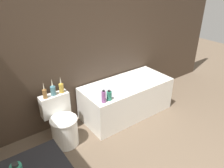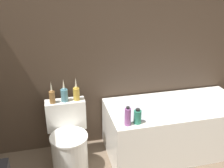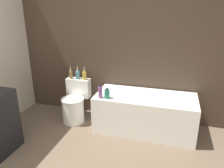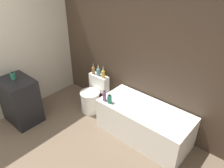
{
  "view_description": "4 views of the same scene",
  "coord_description": "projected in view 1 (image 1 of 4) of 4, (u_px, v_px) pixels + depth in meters",
  "views": [
    {
      "loc": [
        -1.27,
        -0.55,
        2.18
      ],
      "look_at": [
        0.34,
        1.65,
        0.77
      ],
      "focal_mm": 35.0,
      "sensor_mm": 36.0,
      "label": 1
    },
    {
      "loc": [
        -0.49,
        -0.43,
        1.88
      ],
      "look_at": [
        0.04,
        1.72,
        0.94
      ],
      "focal_mm": 42.0,
      "sensor_mm": 36.0,
      "label": 2
    },
    {
      "loc": [
        1.14,
        -1.19,
        1.83
      ],
      "look_at": [
        0.32,
        1.63,
        0.78
      ],
      "focal_mm": 35.0,
      "sensor_mm": 36.0,
      "label": 3
    },
    {
      "loc": [
        2.19,
        -0.56,
        2.62
      ],
      "look_at": [
        0.34,
        1.55,
        0.97
      ],
      "focal_mm": 35.0,
      "sensor_mm": 36.0,
      "label": 4
    }
  ],
  "objects": [
    {
      "name": "toilet",
      "position": [
        62.0,
        124.0,
        3.03
      ],
      "size": [
        0.4,
        0.51,
        0.68
      ],
      "color": "white",
      "rests_on": "ground"
    },
    {
      "name": "shampoo_bottle_short",
      "position": [
        109.0,
        96.0,
        3.04
      ],
      "size": [
        0.07,
        0.07,
        0.15
      ],
      "color": "#267259",
      "rests_on": "bathtub"
    },
    {
      "name": "vase_silver",
      "position": [
        53.0,
        90.0,
        2.95
      ],
      "size": [
        0.07,
        0.07,
        0.24
      ],
      "color": "teal",
      "rests_on": "toilet"
    },
    {
      "name": "wall_back_tiled",
      "position": [
        68.0,
        42.0,
        3.07
      ],
      "size": [
        6.4,
        0.06,
        2.6
      ],
      "color": "#423326",
      "rests_on": "ground_plane"
    },
    {
      "name": "vase_gold",
      "position": [
        45.0,
        93.0,
        2.87
      ],
      "size": [
        0.06,
        0.06,
        0.24
      ],
      "color": "olive",
      "rests_on": "toilet"
    },
    {
      "name": "shampoo_bottle_tall",
      "position": [
        104.0,
        97.0,
        2.98
      ],
      "size": [
        0.06,
        0.06,
        0.19
      ],
      "color": "#8C4C8C",
      "rests_on": "bathtub"
    },
    {
      "name": "bathtub",
      "position": [
        126.0,
        98.0,
        3.66
      ],
      "size": [
        1.5,
        0.69,
        0.57
      ],
      "color": "white",
      "rests_on": "ground"
    },
    {
      "name": "vase_bronze",
      "position": [
        61.0,
        87.0,
        3.01
      ],
      "size": [
        0.07,
        0.07,
        0.25
      ],
      "color": "gold",
      "rests_on": "toilet"
    }
  ]
}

